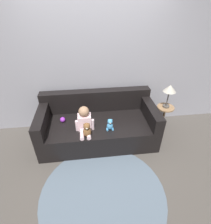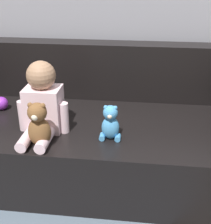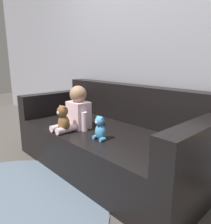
{
  "view_description": "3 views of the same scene",
  "coord_description": "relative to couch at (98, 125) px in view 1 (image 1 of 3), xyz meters",
  "views": [
    {
      "loc": [
        -0.17,
        -2.45,
        2.27
      ],
      "look_at": [
        0.13,
        -0.06,
        0.64
      ],
      "focal_mm": 28.0,
      "sensor_mm": 36.0,
      "label": 1
    },
    {
      "loc": [
        0.33,
        -1.8,
        1.33
      ],
      "look_at": [
        0.13,
        -0.1,
        0.51
      ],
      "focal_mm": 50.0,
      "sensor_mm": 36.0,
      "label": 2
    },
    {
      "loc": [
        1.51,
        -1.42,
        1.08
      ],
      "look_at": [
        0.05,
        -0.07,
        0.6
      ],
      "focal_mm": 35.0,
      "sensor_mm": 36.0,
      "label": 3
    }
  ],
  "objects": [
    {
      "name": "wall_back",
      "position": [
        0.0,
        0.5,
        1.01
      ],
      "size": [
        8.0,
        0.05,
        2.6
      ],
      "color": "#93939E",
      "rests_on": "ground_plane"
    },
    {
      "name": "toy_ball",
      "position": [
        -0.61,
        0.01,
        0.16
      ],
      "size": [
        0.09,
        0.09,
        0.09
      ],
      "color": "purple",
      "rests_on": "couch"
    },
    {
      "name": "teddy_bear_brown",
      "position": [
        -0.2,
        -0.43,
        0.25
      ],
      "size": [
        0.13,
        0.12,
        0.26
      ],
      "color": "brown",
      "rests_on": "couch"
    },
    {
      "name": "side_table",
      "position": [
        1.26,
        0.04,
        0.47
      ],
      "size": [
        0.31,
        0.31,
        0.99
      ],
      "color": "#93704C",
      "rests_on": "ground_plane"
    },
    {
      "name": "person_baby",
      "position": [
        -0.23,
        -0.25,
        0.3
      ],
      "size": [
        0.31,
        0.37,
        0.43
      ],
      "color": "silver",
      "rests_on": "couch"
    },
    {
      "name": "ground_plane",
      "position": [
        0.0,
        -0.06,
        -0.29
      ],
      "size": [
        12.0,
        12.0,
        0.0
      ],
      "primitive_type": "plane",
      "color": "#4C4742"
    },
    {
      "name": "couch",
      "position": [
        0.0,
        0.0,
        0.0
      ],
      "size": [
        2.02,
        0.95,
        0.82
      ],
      "color": "black",
      "rests_on": "ground_plane"
    },
    {
      "name": "plush_toy_side",
      "position": [
        0.18,
        -0.3,
        0.22
      ],
      "size": [
        0.12,
        0.1,
        0.21
      ],
      "color": "#4C9EDB",
      "rests_on": "couch"
    },
    {
      "name": "floor_rug",
      "position": [
        -0.04,
        -1.16,
        -0.29
      ],
      "size": [
        1.71,
        1.71,
        0.01
      ],
      "color": "slate",
      "rests_on": "ground_plane"
    }
  ]
}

